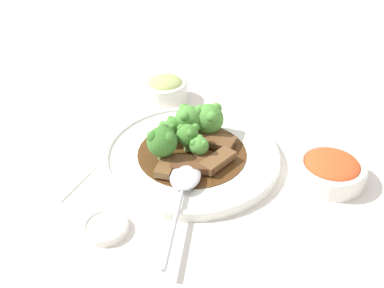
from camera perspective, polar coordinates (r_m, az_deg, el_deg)
name	(u,v)px	position (r m, az deg, el deg)	size (l,w,h in m)	color
ground_plane	(192,160)	(0.79, 0.00, -2.01)	(4.00, 4.00, 0.00)	silver
main_plate	(192,155)	(0.78, 0.00, -1.42)	(0.31, 0.31, 0.02)	white
beef_strip_0	(216,140)	(0.79, 3.05, 0.45)	(0.04, 0.07, 0.01)	brown
beef_strip_1	(218,161)	(0.75, 3.27, -2.12)	(0.07, 0.04, 0.01)	brown
beef_strip_2	(193,165)	(0.74, 0.07, -2.63)	(0.06, 0.08, 0.01)	#56331E
beef_strip_3	(166,167)	(0.73, -3.36, -2.95)	(0.05, 0.04, 0.01)	brown
broccoli_floret_0	(174,125)	(0.81, -2.36, 2.37)	(0.03, 0.03, 0.04)	#8EB756
broccoli_floret_1	(188,134)	(0.76, -0.54, 1.23)	(0.04, 0.04, 0.05)	#8EB756
broccoli_floret_2	(162,141)	(0.74, -3.82, 0.37)	(0.05, 0.05, 0.06)	#8EB756
broccoli_floret_3	(189,118)	(0.80, -0.42, 3.29)	(0.05, 0.05, 0.06)	#8EB756
broccoli_floret_4	(209,118)	(0.81, 2.20, 3.26)	(0.06, 0.06, 0.06)	#8EB756
broccoli_floret_5	(199,146)	(0.75, 0.90, -0.19)	(0.03, 0.03, 0.04)	#8EB756
broccoli_floret_6	(166,131)	(0.79, -3.32, 1.65)	(0.03, 0.03, 0.04)	#7FA84C
serving_spoon	(184,182)	(0.70, -1.02, -4.82)	(0.22, 0.10, 0.01)	#B7B7BC
side_bowl_kimchi	(331,169)	(0.77, 17.24, -3.08)	(0.11, 0.11, 0.04)	white
side_bowl_appetizer	(166,89)	(0.95, -3.36, 7.01)	(0.09, 0.09, 0.05)	white
sauce_dish	(106,227)	(0.67, -10.92, -10.32)	(0.07, 0.07, 0.01)	white
paper_napkin	(58,174)	(0.79, -16.67, -3.72)	(0.11, 0.10, 0.01)	white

